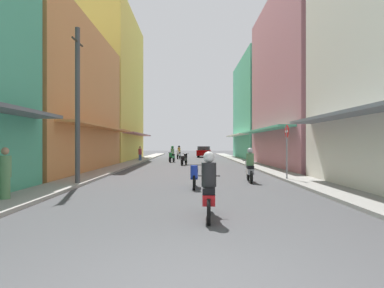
% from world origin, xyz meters
% --- Properties ---
extents(ground_plane, '(116.95, 116.95, 0.00)m').
position_xyz_m(ground_plane, '(0.00, 22.58, 0.00)').
color(ground_plane, '#424244').
extents(sidewalk_left, '(1.56, 61.16, 0.12)m').
position_xyz_m(sidewalk_left, '(-5.23, 22.58, 0.06)').
color(sidewalk_left, '#9E9991').
rests_on(sidewalk_left, ground).
extents(sidewalk_right, '(1.56, 61.16, 0.12)m').
position_xyz_m(sidewalk_right, '(5.23, 22.58, 0.06)').
color(sidewalk_right, gray).
rests_on(sidewalk_right, ground).
extents(building_left_mid, '(7.05, 13.99, 9.23)m').
position_xyz_m(building_left_mid, '(-9.00, 16.84, 4.61)').
color(building_left_mid, '#D88C4C').
rests_on(building_left_mid, ground).
extents(building_left_far, '(7.05, 13.53, 15.58)m').
position_xyz_m(building_left_far, '(-9.00, 31.04, 7.79)').
color(building_left_far, '#EFD159').
rests_on(building_left_far, ground).
extents(building_right_mid, '(7.05, 13.85, 12.88)m').
position_xyz_m(building_right_mid, '(9.00, 20.46, 6.43)').
color(building_right_mid, '#B7727F').
rests_on(building_right_mid, ground).
extents(building_right_far, '(7.05, 12.89, 11.79)m').
position_xyz_m(building_right_far, '(9.00, 34.66, 5.89)').
color(building_right_far, '#4CB28C').
rests_on(building_right_far, ground).
extents(motorbike_blue, '(0.55, 1.81, 0.96)m').
position_xyz_m(motorbike_blue, '(0.20, 9.02, 0.50)').
color(motorbike_blue, black).
rests_on(motorbike_blue, ground).
extents(motorbike_silver, '(0.55, 1.81, 1.58)m').
position_xyz_m(motorbike_silver, '(2.78, 11.07, 0.70)').
color(motorbike_silver, black).
rests_on(motorbike_silver, ground).
extents(motorbike_black, '(0.66, 1.78, 0.96)m').
position_xyz_m(motorbike_black, '(-0.47, 22.98, 0.50)').
color(motorbike_black, black).
rests_on(motorbike_black, ground).
extents(motorbike_red, '(0.55, 1.81, 1.58)m').
position_xyz_m(motorbike_red, '(0.47, 3.79, 0.70)').
color(motorbike_red, black).
rests_on(motorbike_red, ground).
extents(motorbike_white, '(0.59, 1.80, 1.58)m').
position_xyz_m(motorbike_white, '(-1.32, 34.26, 0.70)').
color(motorbike_white, black).
rests_on(motorbike_white, ground).
extents(motorbike_green, '(0.65, 1.78, 1.58)m').
position_xyz_m(motorbike_green, '(-1.74, 27.50, 0.70)').
color(motorbike_green, black).
rests_on(motorbike_green, ground).
extents(parked_car, '(2.12, 4.24, 1.45)m').
position_xyz_m(parked_car, '(1.88, 39.37, 0.74)').
color(parked_car, '#8C0000').
rests_on(parked_car, ground).
extents(pedestrian_far, '(0.34, 0.34, 1.55)m').
position_xyz_m(pedestrian_far, '(-4.98, 28.44, 0.77)').
color(pedestrian_far, '#334C8C').
rests_on(pedestrian_far, ground).
extents(pedestrian_foreground, '(0.34, 0.34, 1.65)m').
position_xyz_m(pedestrian_foreground, '(-5.46, 5.82, 0.83)').
color(pedestrian_foreground, '#598C59').
rests_on(pedestrian_foreground, ground).
extents(utility_pole, '(0.20, 1.20, 6.64)m').
position_xyz_m(utility_pole, '(-4.69, 9.78, 3.39)').
color(utility_pole, '#4C4C4F').
rests_on(utility_pole, ground).
extents(street_sign_no_entry, '(0.07, 0.60, 2.65)m').
position_xyz_m(street_sign_no_entry, '(4.59, 11.42, 1.72)').
color(street_sign_no_entry, gray).
rests_on(street_sign_no_entry, ground).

